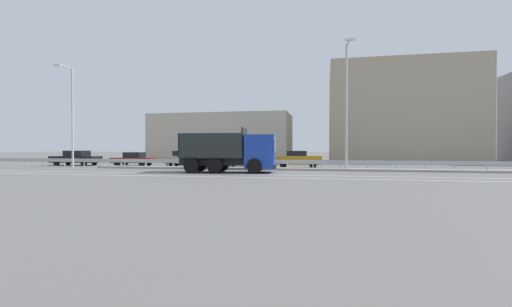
{
  "coord_description": "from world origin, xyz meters",
  "views": [
    {
      "loc": [
        3.07,
        -25.21,
        1.7
      ],
      "look_at": [
        -2.07,
        0.21,
        1.34
      ],
      "focal_mm": 24.0,
      "sensor_mm": 36.0,
      "label": 1
    }
  ],
  "objects_px": {
    "parked_car_3": "(243,159)",
    "church_tower": "(415,121)",
    "street_lamp_1": "(347,101)",
    "parked_car_2": "(185,159)",
    "median_road_sign": "(209,152)",
    "parked_car_1": "(134,159)",
    "parked_car_0": "(76,158)",
    "street_lamp_0": "(71,112)",
    "parked_car_4": "(298,159)",
    "dump_truck": "(241,154)"
  },
  "relations": [
    {
      "from": "parked_car_3",
      "to": "church_tower",
      "type": "relative_size",
      "value": 0.32
    },
    {
      "from": "street_lamp_1",
      "to": "parked_car_2",
      "type": "xyz_separation_m",
      "value": [
        -14.92,
        3.84,
        -4.59
      ]
    },
    {
      "from": "church_tower",
      "to": "median_road_sign",
      "type": "bearing_deg",
      "value": -126.18
    },
    {
      "from": "median_road_sign",
      "to": "church_tower",
      "type": "xyz_separation_m",
      "value": [
        23.94,
        32.73,
        4.91
      ]
    },
    {
      "from": "parked_car_1",
      "to": "church_tower",
      "type": "xyz_separation_m",
      "value": [
        33.21,
        28.79,
        5.63
      ]
    },
    {
      "from": "parked_car_0",
      "to": "church_tower",
      "type": "distance_m",
      "value": 49.4
    },
    {
      "from": "parked_car_3",
      "to": "parked_car_1",
      "type": "bearing_deg",
      "value": -87.46
    },
    {
      "from": "street_lamp_0",
      "to": "parked_car_1",
      "type": "distance_m",
      "value": 7.01
    },
    {
      "from": "parked_car_0",
      "to": "parked_car_2",
      "type": "bearing_deg",
      "value": -91.32
    },
    {
      "from": "median_road_sign",
      "to": "parked_car_3",
      "type": "distance_m",
      "value": 4.44
    },
    {
      "from": "street_lamp_0",
      "to": "parked_car_3",
      "type": "distance_m",
      "value": 16.0
    },
    {
      "from": "parked_car_0",
      "to": "parked_car_3",
      "type": "distance_m",
      "value": 17.54
    },
    {
      "from": "street_lamp_0",
      "to": "parked_car_4",
      "type": "relative_size",
      "value": 2.13
    },
    {
      "from": "median_road_sign",
      "to": "street_lamp_1",
      "type": "bearing_deg",
      "value": 0.11
    },
    {
      "from": "dump_truck",
      "to": "median_road_sign",
      "type": "height_order",
      "value": "dump_truck"
    },
    {
      "from": "dump_truck",
      "to": "parked_car_0",
      "type": "xyz_separation_m",
      "value": [
        -19.13,
        6.84,
        -0.56
      ]
    },
    {
      "from": "median_road_sign",
      "to": "parked_car_2",
      "type": "distance_m",
      "value": 5.45
    },
    {
      "from": "parked_car_2",
      "to": "parked_car_0",
      "type": "bearing_deg",
      "value": -88.41
    },
    {
      "from": "median_road_sign",
      "to": "parked_car_0",
      "type": "bearing_deg",
      "value": 167.2
    },
    {
      "from": "parked_car_0",
      "to": "church_tower",
      "type": "height_order",
      "value": "church_tower"
    },
    {
      "from": "street_lamp_0",
      "to": "parked_car_0",
      "type": "relative_size",
      "value": 1.84
    },
    {
      "from": "parked_car_2",
      "to": "parked_car_3",
      "type": "relative_size",
      "value": 0.91
    },
    {
      "from": "median_road_sign",
      "to": "parked_car_1",
      "type": "distance_m",
      "value": 10.1
    },
    {
      "from": "parked_car_0",
      "to": "parked_car_1",
      "type": "relative_size",
      "value": 1.17
    },
    {
      "from": "median_road_sign",
      "to": "parked_car_2",
      "type": "height_order",
      "value": "median_road_sign"
    },
    {
      "from": "median_road_sign",
      "to": "street_lamp_0",
      "type": "relative_size",
      "value": 0.29
    },
    {
      "from": "parked_car_0",
      "to": "parked_car_1",
      "type": "distance_m",
      "value": 6.25
    },
    {
      "from": "dump_truck",
      "to": "median_road_sign",
      "type": "distance_m",
      "value": 4.91
    },
    {
      "from": "parked_car_0",
      "to": "church_tower",
      "type": "relative_size",
      "value": 0.36
    },
    {
      "from": "median_road_sign",
      "to": "church_tower",
      "type": "bearing_deg",
      "value": 53.82
    },
    {
      "from": "parked_car_3",
      "to": "parked_car_4",
      "type": "relative_size",
      "value": 1.03
    },
    {
      "from": "street_lamp_0",
      "to": "parked_car_3",
      "type": "relative_size",
      "value": 2.08
    },
    {
      "from": "street_lamp_1",
      "to": "parked_car_1",
      "type": "relative_size",
      "value": 2.31
    },
    {
      "from": "median_road_sign",
      "to": "street_lamp_0",
      "type": "height_order",
      "value": "street_lamp_0"
    },
    {
      "from": "parked_car_2",
      "to": "parked_car_1",
      "type": "bearing_deg",
      "value": -90.93
    },
    {
      "from": "street_lamp_0",
      "to": "church_tower",
      "type": "height_order",
      "value": "church_tower"
    },
    {
      "from": "street_lamp_0",
      "to": "street_lamp_1",
      "type": "distance_m",
      "value": 23.97
    },
    {
      "from": "parked_car_0",
      "to": "parked_car_1",
      "type": "xyz_separation_m",
      "value": [
        6.24,
        0.42,
        -0.07
      ]
    },
    {
      "from": "parked_car_4",
      "to": "median_road_sign",
      "type": "bearing_deg",
      "value": -67.07
    },
    {
      "from": "dump_truck",
      "to": "church_tower",
      "type": "distance_m",
      "value": 41.68
    },
    {
      "from": "street_lamp_0",
      "to": "church_tower",
      "type": "relative_size",
      "value": 0.66
    },
    {
      "from": "parked_car_1",
      "to": "parked_car_2",
      "type": "distance_m",
      "value": 5.49
    },
    {
      "from": "dump_truck",
      "to": "parked_car_3",
      "type": "relative_size",
      "value": 1.61
    },
    {
      "from": "dump_truck",
      "to": "parked_car_4",
      "type": "xyz_separation_m",
      "value": [
        3.52,
        6.86,
        -0.54
      ]
    },
    {
      "from": "median_road_sign",
      "to": "street_lamp_1",
      "type": "xyz_separation_m",
      "value": [
        11.14,
        0.02,
        3.94
      ]
    },
    {
      "from": "median_road_sign",
      "to": "parked_car_2",
      "type": "relative_size",
      "value": 0.66
    },
    {
      "from": "street_lamp_0",
      "to": "parked_car_2",
      "type": "distance_m",
      "value": 10.81
    },
    {
      "from": "parked_car_0",
      "to": "parked_car_3",
      "type": "relative_size",
      "value": 1.13
    },
    {
      "from": "parked_car_2",
      "to": "church_tower",
      "type": "xyz_separation_m",
      "value": [
        27.72,
        28.87,
        5.56
      ]
    },
    {
      "from": "parked_car_0",
      "to": "parked_car_4",
      "type": "distance_m",
      "value": 22.65
    }
  ]
}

